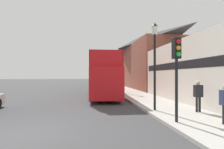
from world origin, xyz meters
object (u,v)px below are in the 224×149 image
tour_bus (104,79)px  lamp_post_nearest (155,50)px  lamp_post_third (110,69)px  pedestrian_second (198,93)px  traffic_signal (177,61)px  parked_car_ahead_of_bus (103,85)px  lamp_post_second (122,65)px

tour_bus → lamp_post_nearest: bearing=-72.0°
tour_bus → lamp_post_third: 11.81m
pedestrian_second → lamp_post_nearest: size_ratio=0.34×
traffic_signal → tour_bus: bearing=101.4°
parked_car_ahead_of_bus → traffic_signal: size_ratio=1.23×
traffic_signal → lamp_post_third: size_ratio=0.81×
lamp_post_second → lamp_post_nearest: bearing=-90.6°
parked_car_ahead_of_bus → pedestrian_second: bearing=-76.0°
lamp_post_third → lamp_post_nearest: bearing=-90.0°
traffic_signal → lamp_post_nearest: 2.64m
pedestrian_second → lamp_post_second: lamp_post_second is taller
lamp_post_second → lamp_post_third: (-0.10, 9.70, -0.12)m
pedestrian_second → lamp_post_second: size_ratio=0.37×
lamp_post_third → lamp_post_second: bearing=-89.4°
tour_bus → lamp_post_nearest: size_ratio=2.11×
parked_car_ahead_of_bus → lamp_post_second: 6.25m
pedestrian_second → traffic_signal: 3.16m
lamp_post_third → parked_car_ahead_of_bus: bearing=-110.6°
pedestrian_second → lamp_post_third: size_ratio=0.38×
tour_bus → lamp_post_third: lamp_post_third is taller
pedestrian_second → lamp_post_nearest: (-2.10, 0.79, 2.37)m
tour_bus → lamp_post_third: size_ratio=2.39×
lamp_post_nearest → lamp_post_second: lamp_post_nearest is taller
pedestrian_second → lamp_post_second: (-1.99, 10.50, 2.13)m
parked_car_ahead_of_bus → lamp_post_third: bearing=70.3°
pedestrian_second → lamp_post_third: lamp_post_third is taller
lamp_post_nearest → lamp_post_third: (0.01, 19.40, -0.35)m
parked_car_ahead_of_bus → traffic_signal: bearing=-84.1°
lamp_post_nearest → lamp_post_third: size_ratio=1.13×
lamp_post_second → tour_bus: bearing=-141.0°
traffic_signal → lamp_post_second: bearing=89.3°
lamp_post_nearest → lamp_post_third: 19.41m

